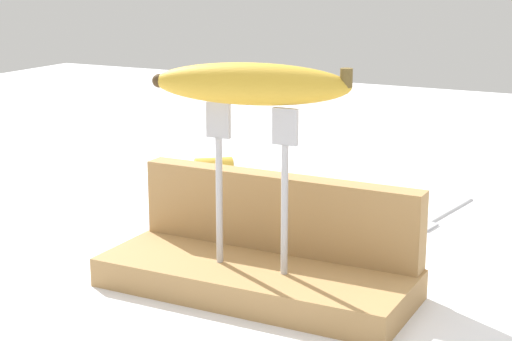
{
  "coord_description": "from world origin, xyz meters",
  "views": [
    {
      "loc": [
        0.38,
        -0.73,
        0.34
      ],
      "look_at": [
        0.0,
        0.0,
        0.13
      ],
      "focal_mm": 58.86,
      "sensor_mm": 36.0,
      "label": 1
    }
  ],
  "objects_px": {
    "fork_fallen_near": "(438,217)",
    "fork_stand_center": "(251,171)",
    "banana_raised_center": "(251,84)",
    "banana_chunk_near": "(214,169)"
  },
  "relations": [
    {
      "from": "fork_stand_center",
      "to": "banana_raised_center",
      "type": "height_order",
      "value": "banana_raised_center"
    },
    {
      "from": "fork_fallen_near",
      "to": "banana_raised_center",
      "type": "bearing_deg",
      "value": -105.94
    },
    {
      "from": "banana_raised_center",
      "to": "fork_fallen_near",
      "type": "height_order",
      "value": "banana_raised_center"
    },
    {
      "from": "fork_stand_center",
      "to": "fork_fallen_near",
      "type": "xyz_separation_m",
      "value": [
        0.1,
        0.35,
        -0.13
      ]
    },
    {
      "from": "banana_raised_center",
      "to": "banana_chunk_near",
      "type": "relative_size",
      "value": 2.92
    },
    {
      "from": "fork_fallen_near",
      "to": "banana_chunk_near",
      "type": "relative_size",
      "value": 2.54
    },
    {
      "from": "banana_raised_center",
      "to": "fork_fallen_near",
      "type": "bearing_deg",
      "value": 74.06
    },
    {
      "from": "fork_fallen_near",
      "to": "fork_stand_center",
      "type": "bearing_deg",
      "value": -105.93
    },
    {
      "from": "banana_raised_center",
      "to": "fork_fallen_near",
      "type": "xyz_separation_m",
      "value": [
        0.1,
        0.35,
        -0.22
      ]
    },
    {
      "from": "fork_stand_center",
      "to": "fork_fallen_near",
      "type": "relative_size",
      "value": 0.96
    }
  ]
}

